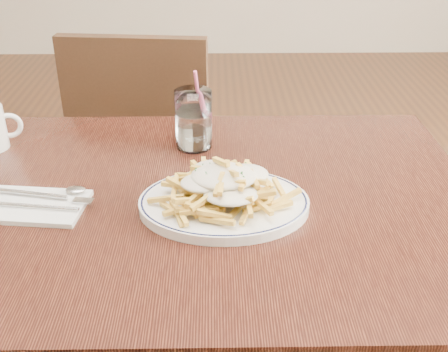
{
  "coord_description": "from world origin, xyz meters",
  "views": [
    {
      "loc": [
        0.08,
        -0.95,
        1.31
      ],
      "look_at": [
        0.09,
        -0.05,
        0.82
      ],
      "focal_mm": 45.0,
      "sensor_mm": 36.0,
      "label": 1
    }
  ],
  "objects_px": {
    "chair_far": "(147,150)",
    "water_glass": "(194,122)",
    "table": "(177,229)",
    "loaded_fries": "(224,182)",
    "fries_plate": "(224,203)"
  },
  "relations": [
    {
      "from": "chair_far",
      "to": "fries_plate",
      "type": "distance_m",
      "value": 0.8
    },
    {
      "from": "table",
      "to": "water_glass",
      "type": "height_order",
      "value": "water_glass"
    },
    {
      "from": "table",
      "to": "chair_far",
      "type": "height_order",
      "value": "chair_far"
    },
    {
      "from": "loaded_fries",
      "to": "water_glass",
      "type": "height_order",
      "value": "water_glass"
    },
    {
      "from": "chair_far",
      "to": "fries_plate",
      "type": "relative_size",
      "value": 2.58
    },
    {
      "from": "chair_far",
      "to": "loaded_fries",
      "type": "relative_size",
      "value": 3.24
    },
    {
      "from": "table",
      "to": "loaded_fries",
      "type": "bearing_deg",
      "value": -27.64
    },
    {
      "from": "loaded_fries",
      "to": "fries_plate",
      "type": "bearing_deg",
      "value": 0.0
    },
    {
      "from": "water_glass",
      "to": "table",
      "type": "bearing_deg",
      "value": -97.88
    },
    {
      "from": "fries_plate",
      "to": "loaded_fries",
      "type": "bearing_deg",
      "value": 0.0
    },
    {
      "from": "table",
      "to": "fries_plate",
      "type": "height_order",
      "value": "fries_plate"
    },
    {
      "from": "fries_plate",
      "to": "table",
      "type": "bearing_deg",
      "value": 152.36
    },
    {
      "from": "chair_far",
      "to": "water_glass",
      "type": "bearing_deg",
      "value": -69.35
    },
    {
      "from": "table",
      "to": "chair_far",
      "type": "bearing_deg",
      "value": 101.77
    },
    {
      "from": "table",
      "to": "loaded_fries",
      "type": "height_order",
      "value": "loaded_fries"
    }
  ]
}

